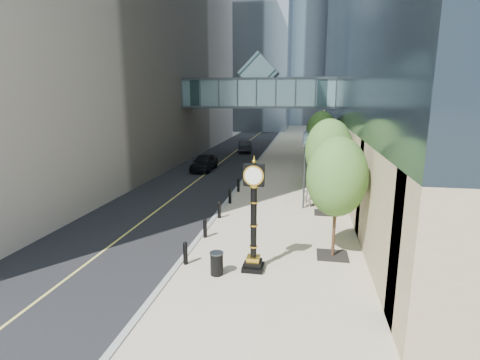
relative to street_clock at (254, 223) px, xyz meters
name	(u,v)px	position (x,y,z in m)	size (l,w,h in m)	color
ground	(244,281)	(-0.25, -1.00, -2.08)	(320.00, 320.00, 0.00)	gray
road	(241,147)	(-7.25, 39.00, -2.07)	(8.00, 180.00, 0.02)	black
sidewalk	(297,148)	(0.75, 39.00, -2.05)	(8.00, 180.00, 0.06)	tan
curb	(269,147)	(-3.25, 39.00, -2.05)	(0.25, 180.00, 0.07)	gray
distant_tower_c	(285,19)	(-6.25, 119.00, 30.42)	(22.00, 22.00, 65.00)	#8E9EB3
skywalk	(259,91)	(-3.25, 27.00, 5.63)	(17.00, 4.20, 5.80)	#456C6F
entrance_canopy	(324,139)	(3.23, 13.00, 2.11)	(3.00, 8.00, 4.38)	#383F44
bollard_row	(225,203)	(-2.95, 8.00, -1.57)	(0.20, 16.20, 0.90)	black
street_trees	(324,142)	(3.35, 14.59, 1.68)	(2.83, 28.57, 5.82)	black
street_clock	(254,223)	(0.00, 0.00, 0.00)	(0.89, 0.89, 4.67)	black
trash_bin	(217,264)	(-1.39, -0.71, -1.57)	(0.52, 0.52, 0.90)	black
pedestrian	(308,195)	(2.24, 9.71, -1.24)	(0.57, 0.37, 1.56)	beige
car_near	(204,162)	(-7.80, 20.76, -1.26)	(1.90, 4.73, 1.61)	black
car_far	(246,146)	(-5.85, 34.20, -1.31)	(1.59, 4.56, 1.50)	black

